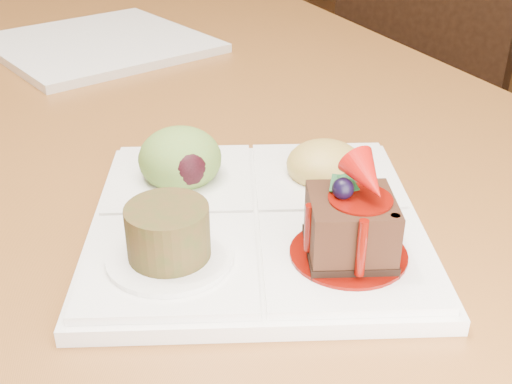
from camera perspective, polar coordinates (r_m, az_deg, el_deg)
name	(u,v)px	position (r m, az deg, el deg)	size (l,w,h in m)	color
ground	(86,375)	(1.49, -14.85, -15.48)	(6.00, 6.00, 0.00)	brown
dining_table	(32,70)	(1.13, -19.27, 10.17)	(1.00, 1.80, 0.75)	brown
chair_right	(392,62)	(1.50, 12.00, 11.27)	(0.59, 0.59, 1.01)	black
sampler_plate	(254,207)	(0.50, -0.21, -1.31)	(0.33, 0.33, 0.10)	white
second_plate	(99,44)	(0.98, -13.80, 12.68)	(0.28, 0.28, 0.01)	white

